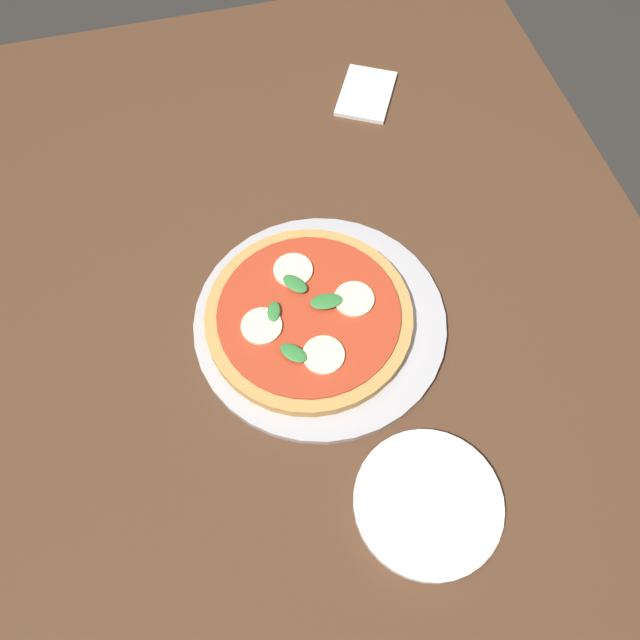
{
  "coord_description": "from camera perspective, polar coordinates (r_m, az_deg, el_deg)",
  "views": [
    {
      "loc": [
        -0.37,
        0.15,
        1.54
      ],
      "look_at": [
        0.05,
        0.04,
        0.74
      ],
      "focal_mm": 35.35,
      "sensor_mm": 36.0,
      "label": 1
    }
  ],
  "objects": [
    {
      "name": "ground_plane",
      "position": [
        1.59,
        1.89,
        -14.03
      ],
      "size": [
        6.0,
        6.0,
        0.0
      ],
      "primitive_type": "plane",
      "color": "#2D2B28"
    },
    {
      "name": "dining_table",
      "position": [
        0.98,
        3.0,
        -4.48
      ],
      "size": [
        1.58,
        1.01,
        0.73
      ],
      "color": "#4C301E",
      "rests_on": "ground_plane"
    },
    {
      "name": "serving_tray",
      "position": [
        0.91,
        0.0,
        -0.12
      ],
      "size": [
        0.37,
        0.37,
        0.01
      ],
      "primitive_type": "cylinder",
      "color": "#B2B2B7",
      "rests_on": "dining_table"
    },
    {
      "name": "pizza",
      "position": [
        0.9,
        -1.02,
        0.37
      ],
      "size": [
        0.3,
        0.3,
        0.03
      ],
      "color": "tan",
      "rests_on": "serving_tray"
    },
    {
      "name": "plate_white",
      "position": [
        0.83,
        9.75,
        -15.99
      ],
      "size": [
        0.19,
        0.19,
        0.01
      ],
      "primitive_type": "cylinder",
      "color": "white",
      "rests_on": "dining_table"
    },
    {
      "name": "napkin",
      "position": [
        1.22,
        4.2,
        19.76
      ],
      "size": [
        0.16,
        0.14,
        0.01
      ],
      "primitive_type": "cube",
      "rotation": [
        0.0,
        0.0,
        -0.5
      ],
      "color": "white",
      "rests_on": "dining_table"
    }
  ]
}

